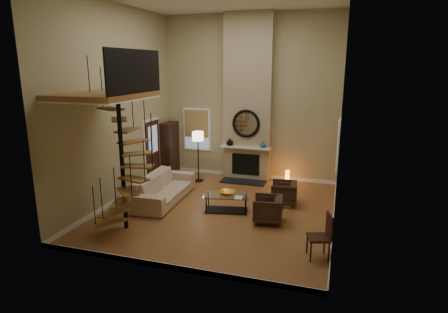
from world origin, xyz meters
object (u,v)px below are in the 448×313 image
(coffee_table, at_px, (226,201))
(side_chair, at_px, (323,234))
(armchair_near, at_px, (286,193))
(floor_lamp, at_px, (198,140))
(hutch, at_px, (170,148))
(sofa, at_px, (163,188))
(armchair_far, at_px, (270,209))
(accent_lamp, at_px, (287,177))

(coffee_table, xyz_separation_m, side_chair, (2.61, -1.85, 0.24))
(armchair_near, xyz_separation_m, floor_lamp, (-3.17, 1.39, 1.06))
(hutch, height_order, side_chair, hutch)
(hutch, bearing_deg, armchair_near, -23.63)
(sofa, distance_m, armchair_far, 3.30)
(accent_lamp, bearing_deg, coffee_table, -114.11)
(armchair_far, relative_size, accent_lamp, 1.51)
(hutch, bearing_deg, armchair_far, -37.50)
(armchair_near, relative_size, side_chair, 0.76)
(armchair_near, xyz_separation_m, side_chair, (1.13, -2.75, 0.17))
(armchair_far, xyz_separation_m, side_chair, (1.34, -1.44, 0.17))
(sofa, height_order, armchair_near, sofa)
(armchair_near, bearing_deg, side_chair, 16.17)
(hutch, distance_m, floor_lamp, 1.51)
(hutch, distance_m, side_chair, 7.35)
(sofa, relative_size, accent_lamp, 5.55)
(coffee_table, xyz_separation_m, accent_lamp, (1.24, 2.78, -0.03))
(sofa, relative_size, armchair_far, 3.68)
(sofa, bearing_deg, hutch, 18.58)
(hutch, relative_size, sofa, 0.70)
(armchair_far, bearing_deg, armchair_near, 163.97)
(armchair_near, height_order, coffee_table, armchair_near)
(armchair_far, relative_size, side_chair, 0.76)
(armchair_far, relative_size, floor_lamp, 0.42)
(armchair_near, bearing_deg, sofa, -84.79)
(armchair_far, bearing_deg, accent_lamp, 173.48)
(accent_lamp, xyz_separation_m, side_chair, (1.37, -4.62, 0.28))
(floor_lamp, bearing_deg, side_chair, -43.89)
(floor_lamp, xyz_separation_m, accent_lamp, (2.94, 0.48, -1.16))
(coffee_table, distance_m, accent_lamp, 3.04)
(sofa, bearing_deg, armchair_far, -103.68)
(accent_lamp, bearing_deg, armchair_near, -82.81)
(armchair_far, height_order, accent_lamp, armchair_far)
(side_chair, bearing_deg, sofa, 155.77)
(sofa, bearing_deg, accent_lamp, -54.20)
(coffee_table, relative_size, floor_lamp, 0.78)
(hutch, distance_m, armchair_far, 5.43)
(armchair_near, distance_m, floor_lamp, 3.62)
(sofa, distance_m, coffee_table, 1.99)
(armchair_near, height_order, floor_lamp, floor_lamp)
(hutch, height_order, armchair_near, hutch)
(armchair_far, distance_m, accent_lamp, 3.19)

